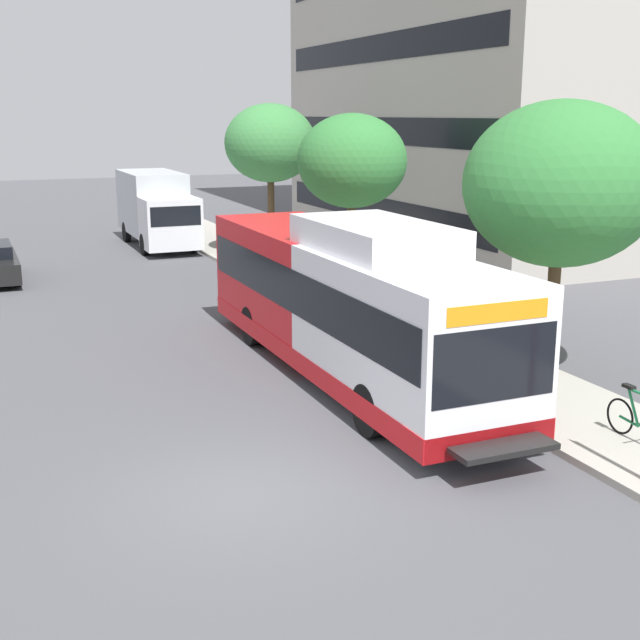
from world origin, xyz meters
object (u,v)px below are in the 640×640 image
Objects in this scene: street_tree_near_stop at (561,185)px; transit_bus at (346,302)px; street_tree_far_block at (270,143)px; box_truck_background at (156,207)px; street_tree_mid_block at (352,161)px.

transit_bus is at bearing 155.11° from street_tree_near_stop.
street_tree_near_stop is at bearing -89.06° from street_tree_far_block.
street_tree_far_block is 0.86× the size of box_truck_background.
street_tree_near_stop is 0.85× the size of box_truck_background.
street_tree_near_stop is 22.89m from box_truck_background.
street_tree_far_block is at bearing 76.16° from transit_bus.
transit_bus is 2.16× the size of street_tree_mid_block.
transit_bus is 2.06× the size of street_tree_near_stop.
transit_bus is at bearing -90.53° from box_truck_background.
transit_bus is 9.11m from street_tree_mid_block.
box_truck_background is (-3.95, 22.40, -2.57)m from street_tree_near_stop.
street_tree_mid_block is 0.81× the size of box_truck_background.
street_tree_mid_block is 7.77m from street_tree_far_block.
street_tree_far_block reaches higher than transit_bus.
box_truck_background is (0.19, 20.48, 0.04)m from transit_bus.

